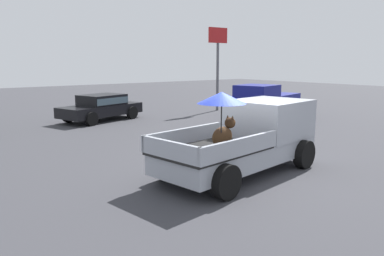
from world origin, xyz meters
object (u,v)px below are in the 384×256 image
at_px(parked_sedan_near, 101,106).
at_px(motel_sign, 218,53).
at_px(pickup_truck_red, 266,101).
at_px(pickup_truck_main, 250,136).

distance_m(parked_sedan_near, motel_sign, 7.93).
relative_size(pickup_truck_red, parked_sedan_near, 1.10).
distance_m(pickup_truck_main, motel_sign, 13.38).
bearing_deg(pickup_truck_main, pickup_truck_red, 31.08).
xyz_separation_m(parked_sedan_near, motel_sign, (7.40, -0.58, 2.78)).
relative_size(pickup_truck_main, pickup_truck_red, 1.03).
distance_m(pickup_truck_main, pickup_truck_red, 10.41).
xyz_separation_m(pickup_truck_red, parked_sedan_near, (-7.46, 4.43, -0.13)).
height_order(pickup_truck_red, motel_sign, motel_sign).
distance_m(pickup_truck_red, parked_sedan_near, 8.68).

